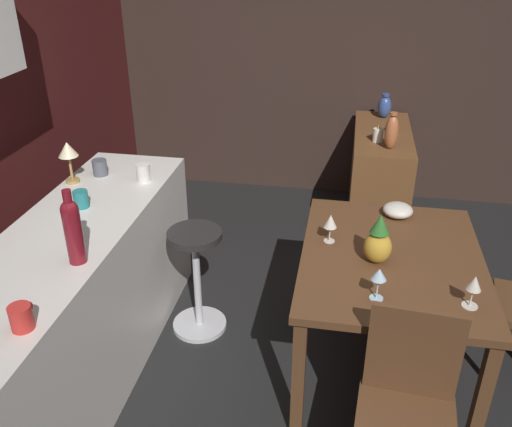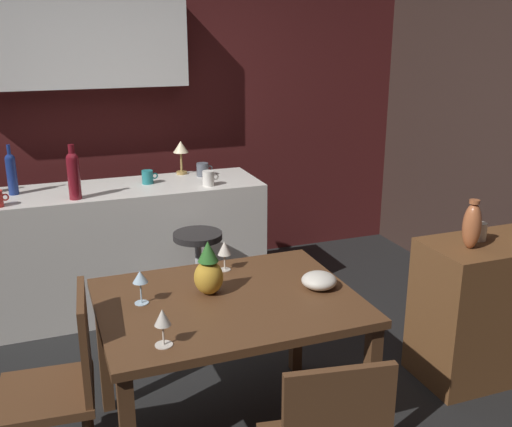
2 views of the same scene
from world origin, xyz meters
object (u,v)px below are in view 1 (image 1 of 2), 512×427
object	(u,v)px
dining_table	(390,270)
counter_lamp	(68,153)
wine_glass_right	(379,276)
cup_slate	(100,167)
pineapple_centerpiece	(378,242)
chair_near_window	(407,406)
pillar_candle_short	(394,127)
wine_glass_center	(474,285)
cup_white	(143,173)
vase_copper	(392,132)
pillar_candle_tall	(378,135)
bar_stool	(197,278)
cup_teal	(81,199)
wine_glass_left	(330,222)
fruit_bowl	(398,210)
vase_ceramic_blue	(385,107)
wine_bottle_ruby	(73,228)
sideboard_cabinet	(378,180)
cup_red	(21,317)

from	to	relation	value
dining_table	counter_lamp	distance (m)	1.92
wine_glass_right	cup_slate	xyz separation A→B (m)	(0.76, 1.65, 0.08)
pineapple_centerpiece	wine_glass_right	bearing A→B (deg)	179.20
chair_near_window	pillar_candle_short	world-z (taller)	pillar_candle_short
wine_glass_center	dining_table	bearing A→B (deg)	40.83
cup_white	vase_copper	bearing A→B (deg)	-55.26
cup_white	pillar_candle_tall	bearing A→B (deg)	-50.21
bar_stool	cup_teal	size ratio (longest dim) A/B	5.99
wine_glass_left	fruit_bowl	distance (m)	0.53
wine_glass_center	pillar_candle_tall	distance (m)	1.90
wine_glass_center	vase_copper	bearing A→B (deg)	9.61
cup_white	pillar_candle_short	world-z (taller)	cup_white
fruit_bowl	vase_copper	size ratio (longest dim) A/B	0.64
vase_ceramic_blue	bar_stool	bearing A→B (deg)	150.40
cup_teal	vase_ceramic_blue	size ratio (longest dim) A/B	0.56
wine_glass_left	counter_lamp	bearing A→B (deg)	84.42
wine_glass_right	wine_bottle_ruby	xyz separation A→B (m)	(-0.18, 1.34, 0.21)
wine_glass_center	vase_copper	xyz separation A→B (m)	(1.73, 0.29, 0.09)
wine_glass_center	fruit_bowl	size ratio (longest dim) A/B	0.93
vase_copper	fruit_bowl	bearing A→B (deg)	-178.86
wine_glass_left	wine_bottle_ruby	distance (m)	1.30
dining_table	pineapple_centerpiece	xyz separation A→B (m)	(-0.07, 0.08, 0.20)
cup_teal	counter_lamp	world-z (taller)	counter_lamp
wine_glass_right	pineapple_centerpiece	xyz separation A→B (m)	(0.32, -0.00, -0.01)
chair_near_window	cup_slate	bearing A→B (deg)	57.53
sideboard_cabinet	fruit_bowl	size ratio (longest dim) A/B	6.40
wine_glass_right	vase_ceramic_blue	distance (m)	2.49
chair_near_window	cup_teal	bearing A→B (deg)	67.24
vase_ceramic_blue	cup_red	bearing A→B (deg)	155.62
bar_stool	pillar_candle_short	distance (m)	2.01
wine_glass_left	vase_copper	size ratio (longest dim) A/B	0.59
wine_bottle_ruby	wine_glass_left	bearing A→B (deg)	-59.20
wine_bottle_ruby	counter_lamp	distance (m)	0.91
counter_lamp	vase_copper	size ratio (longest dim) A/B	0.93
wine_glass_right	cup_slate	world-z (taller)	cup_slate
wine_glass_left	counter_lamp	xyz separation A→B (m)	(0.15, 1.53, 0.23)
cup_white	vase_ceramic_blue	xyz separation A→B (m)	(1.77, -1.45, -0.04)
wine_glass_center	cup_red	distance (m)	1.86
chair_near_window	bar_stool	world-z (taller)	chair_near_window
bar_stool	sideboard_cabinet	bearing A→B (deg)	-35.02
pineapple_centerpiece	vase_ceramic_blue	distance (m)	2.17
wine_glass_center	vase_ceramic_blue	size ratio (longest dim) A/B	0.78
chair_near_window	cup_slate	size ratio (longest dim) A/B	7.35
bar_stool	vase_ceramic_blue	bearing A→B (deg)	-29.60
counter_lamp	fruit_bowl	bearing A→B (deg)	-83.66
fruit_bowl	wine_bottle_ruby	world-z (taller)	wine_bottle_ruby
counter_lamp	pineapple_centerpiece	bearing A→B (deg)	-99.81
chair_near_window	wine_glass_right	size ratio (longest dim) A/B	5.61
wine_glass_right	vase_copper	distance (m)	1.75
pineapple_centerpiece	chair_near_window	bearing A→B (deg)	-168.83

